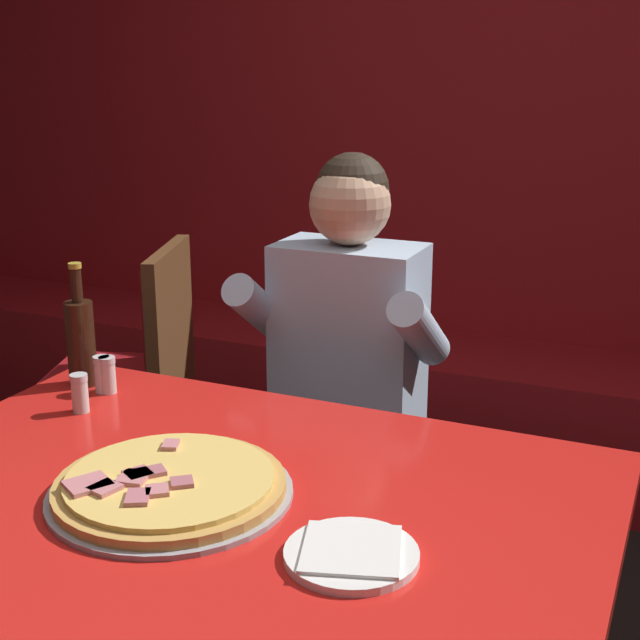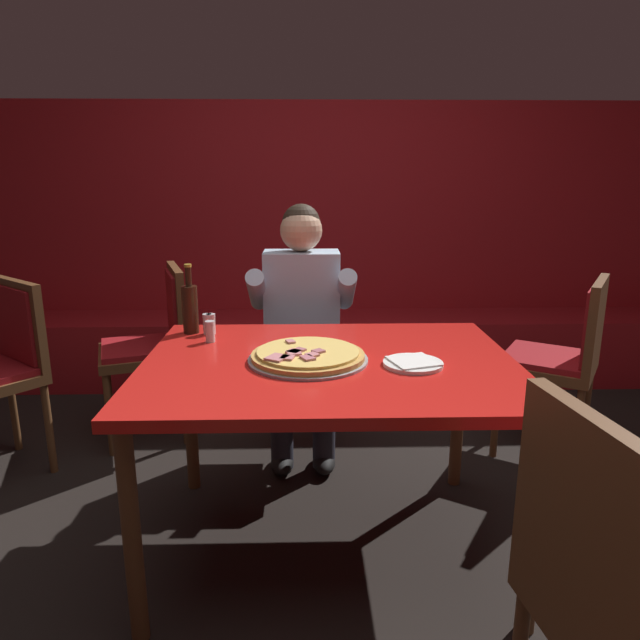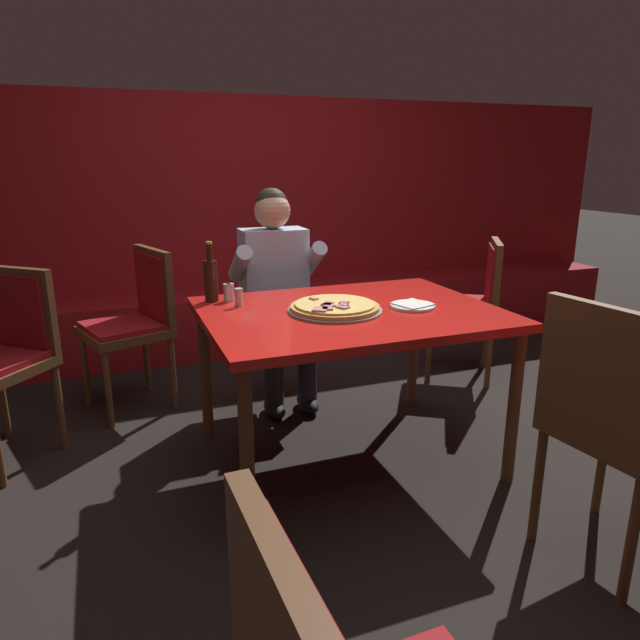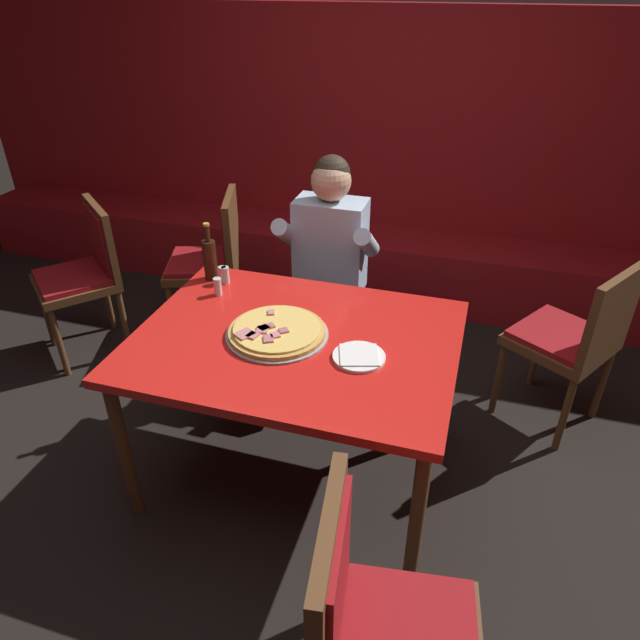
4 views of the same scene
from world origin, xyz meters
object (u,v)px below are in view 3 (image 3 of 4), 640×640
shaker_red_pepper_flakes (227,293)px  dining_chair_near_right (615,414)px  diner_seated_blue_shirt (278,288)px  dining_chair_far_right (473,298)px  pizza (335,307)px  dining_chair_near_left (2,348)px  shaker_parmesan (230,293)px  shaker_oregano (239,298)px  dining_chair_by_booth (136,316)px  beer_bottle (211,279)px  main_dining_table (350,325)px  plate_white_paper (413,306)px

shaker_red_pepper_flakes → dining_chair_near_right: bearing=-52.3°
diner_seated_blue_shirt → dining_chair_far_right: 1.32m
pizza → dining_chair_far_right: 1.50m
dining_chair_near_right → dining_chair_near_left: size_ratio=1.06×
pizza → shaker_parmesan: (-0.40, 0.37, 0.02)m
pizza → dining_chair_far_right: (1.29, 0.74, -0.23)m
shaker_red_pepper_flakes → pizza: bearing=-41.3°
shaker_oregano → dining_chair_near_right: 1.63m
shaker_parmesan → dining_chair_by_booth: bearing=121.8°
shaker_parmesan → pizza: bearing=-42.4°
diner_seated_blue_shirt → dining_chair_near_right: (0.67, -1.82, -0.12)m
dining_chair_near_right → beer_bottle: bearing=129.1°
pizza → beer_bottle: 0.63m
diner_seated_blue_shirt → dining_chair_near_left: diner_seated_blue_shirt is taller
shaker_red_pepper_flakes → dining_chair_near_left: bearing=165.0°
diner_seated_blue_shirt → dining_chair_near_left: 1.46m
shaker_oregano → dining_chair_far_right: bearing=16.2°
main_dining_table → dining_chair_near_right: bearing=-60.9°
beer_bottle → diner_seated_blue_shirt: size_ratio=0.23×
shaker_parmesan → main_dining_table: bearing=-36.7°
shaker_parmesan → beer_bottle: bearing=165.5°
plate_white_paper → dining_chair_far_right: dining_chair_far_right is taller
main_dining_table → pizza: size_ratio=3.11×
dining_chair_near_left → plate_white_paper: bearing=-21.2°
main_dining_table → dining_chair_near_left: dining_chair_near_left is taller
dining_chair_near_right → shaker_oregano: bearing=129.4°
shaker_red_pepper_flakes → shaker_parmesan: same height
main_dining_table → shaker_red_pepper_flakes: bearing=144.3°
beer_bottle → plate_white_paper: bearing=-27.8°
shaker_parmesan → dining_chair_near_left: 1.13m
shaker_parmesan → dining_chair_near_left: dining_chair_near_left is taller
shaker_oregano → pizza: bearing=-32.8°
shaker_oregano → diner_seated_blue_shirt: diner_seated_blue_shirt is taller
dining_chair_near_left → shaker_parmesan: bearing=-14.8°
plate_white_paper → dining_chair_near_left: bearing=158.8°
shaker_parmesan → shaker_red_pepper_flakes: bearing=-176.6°
shaker_parmesan → dining_chair_far_right: bearing=12.3°
dining_chair_far_right → dining_chair_by_booth: size_ratio=0.99×
main_dining_table → beer_bottle: 0.71m
main_dining_table → shaker_parmesan: shaker_parmesan is taller
beer_bottle → dining_chair_by_booth: size_ratio=0.31×
pizza → plate_white_paper: bearing=-9.5°
diner_seated_blue_shirt → shaker_red_pepper_flakes: bearing=-130.8°
diner_seated_blue_shirt → dining_chair_near_left: bearing=-173.2°
diner_seated_blue_shirt → main_dining_table: bearing=-82.6°
shaker_red_pepper_flakes → shaker_oregano: bearing=-75.8°
dining_chair_by_booth → shaker_parmesan: bearing=-58.2°
diner_seated_blue_shirt → dining_chair_near_left: size_ratio=1.37×
plate_white_paper → shaker_red_pepper_flakes: shaker_red_pepper_flakes is taller
main_dining_table → diner_seated_blue_shirt: 0.82m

